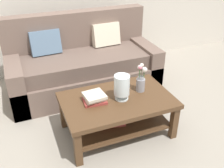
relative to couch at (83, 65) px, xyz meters
name	(u,v)px	position (x,y,z in m)	size (l,w,h in m)	color
ground_plane	(113,116)	(0.12, -0.83, -0.36)	(10.00, 10.00, 0.00)	gray
couch	(83,65)	(0.00, 0.00, 0.00)	(2.05, 0.90, 1.06)	brown
coffee_table	(117,108)	(0.06, -1.11, -0.04)	(1.19, 0.75, 0.45)	#4C331E
book_stack_main	(94,98)	(-0.18, -1.07, 0.13)	(0.25, 0.23, 0.09)	#993833
glass_hurricane_vase	(122,86)	(0.11, -1.13, 0.24)	(0.17, 0.17, 0.28)	silver
flower_pitcher	(141,80)	(0.37, -1.05, 0.22)	(0.10, 0.11, 0.33)	gray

